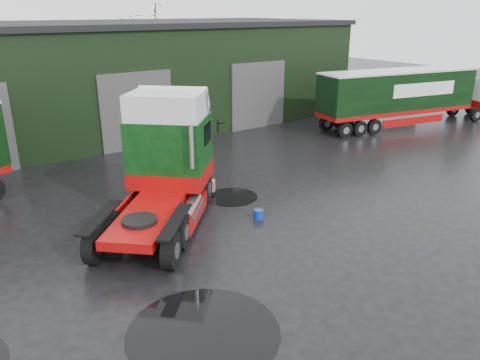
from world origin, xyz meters
name	(u,v)px	position (x,y,z in m)	size (l,w,h in m)	color
ground	(282,270)	(0.00, 0.00, 0.00)	(100.00, 100.00, 0.00)	black
warehouse	(95,76)	(2.00, 20.00, 3.16)	(32.40, 12.40, 6.30)	black
hero_tractor	(154,167)	(-1.64, 4.50, 2.18)	(2.98, 7.03, 4.37)	black
lorry_right	(397,99)	(17.00, 9.00, 1.78)	(2.34, 13.54, 3.56)	silver
wash_bucket	(258,214)	(1.61, 3.13, 0.17)	(0.36, 0.36, 0.33)	#072BAC
tree_back_b	(144,49)	(10.00, 30.00, 3.75)	(4.40, 4.40, 7.50)	black
puddle_0	(203,332)	(-3.25, -1.05, 0.00)	(3.57, 3.57, 0.01)	black
puddle_1	(232,197)	(2.01, 5.35, 0.00)	(2.03, 2.03, 0.01)	black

